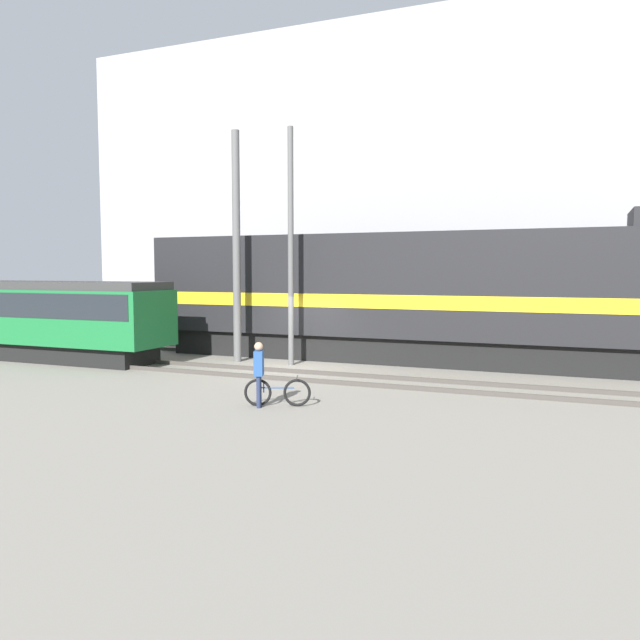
% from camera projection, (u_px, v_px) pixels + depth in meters
% --- Properties ---
extents(ground_plane, '(120.00, 120.00, 0.00)m').
position_uv_depth(ground_plane, '(291.00, 368.00, 21.98)').
color(ground_plane, gray).
extents(track_near, '(60.00, 1.50, 0.14)m').
position_uv_depth(track_near, '(270.00, 373.00, 20.46)').
color(track_near, '#47423D').
rests_on(track_near, ground).
extents(track_far, '(60.00, 1.50, 0.14)m').
position_uv_depth(track_far, '(324.00, 355.00, 24.86)').
color(track_far, '#47423D').
rests_on(track_far, ground).
extents(building_backdrop, '(32.80, 6.00, 15.47)m').
position_uv_depth(building_backdrop, '(389.00, 188.00, 32.50)').
color(building_backdrop, '#99999E').
rests_on(building_backdrop, ground).
extents(freight_locomotive, '(20.81, 3.04, 5.40)m').
position_uv_depth(freight_locomotive, '(412.00, 295.00, 23.32)').
color(freight_locomotive, black).
rests_on(freight_locomotive, ground).
extents(streetcar, '(10.38, 2.54, 3.03)m').
position_uv_depth(streetcar, '(46.00, 315.00, 24.00)').
color(streetcar, black).
rests_on(streetcar, ground).
extents(bicycle, '(1.62, 0.72, 0.76)m').
position_uv_depth(bicycle, '(277.00, 392.00, 15.82)').
color(bicycle, black).
rests_on(bicycle, ground).
extents(person, '(0.33, 0.41, 1.65)m').
position_uv_depth(person, '(259.00, 368.00, 15.64)').
color(person, '#232D4C').
rests_on(person, ground).
extents(utility_pole_left, '(0.29, 0.29, 8.61)m').
position_uv_depth(utility_pole_left, '(236.00, 247.00, 23.31)').
color(utility_pole_left, '#595959').
rests_on(utility_pole_left, ground).
extents(utility_pole_center, '(0.21, 0.21, 8.56)m').
position_uv_depth(utility_pole_center, '(291.00, 247.00, 22.46)').
color(utility_pole_center, '#595959').
rests_on(utility_pole_center, ground).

